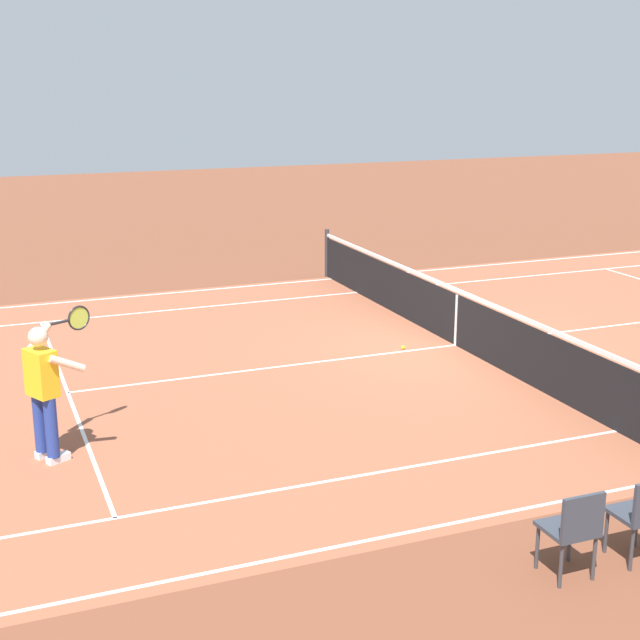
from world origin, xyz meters
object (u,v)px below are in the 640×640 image
Objects in this scene: tennis_net at (457,317)px; spectator_chair_5 at (573,527)px; tennis_ball at (403,347)px; tennis_player_near at (45,386)px.

spectator_chair_5 is (2.74, 6.81, 0.03)m from tennis_net.
tennis_player_near is at bearing 22.37° from tennis_ball.
tennis_net reaches higher than spectator_chair_5.
tennis_ball is at bearing -104.55° from spectator_chair_5.
tennis_net is at bearing -111.89° from spectator_chair_5.
tennis_ball is (-5.93, -2.44, -0.90)m from tennis_player_near.
tennis_player_near is (6.87, 2.32, 0.44)m from tennis_net.
tennis_player_near reaches higher than spectator_chair_5.
tennis_ball is 0.08× the size of spectator_chair_5.
tennis_ball is (0.94, -0.12, -0.46)m from tennis_net.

